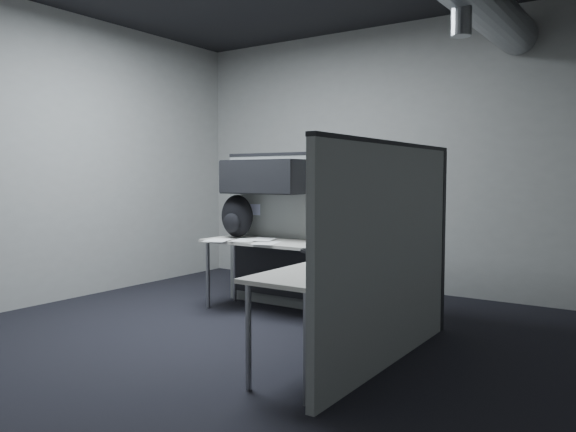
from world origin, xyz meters
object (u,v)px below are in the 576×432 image
Objects in this scene: desk at (313,262)px; keyboard at (325,250)px; backpack at (237,217)px; phone at (326,263)px; monitor at (393,226)px.

keyboard reaches higher than desk.
desk is at bearing -14.00° from backpack.
keyboard is at bearing 116.76° from phone.
desk is 4.71× the size of monitor.
phone is at bearing -67.89° from keyboard.
monitor is (0.64, 0.28, 0.34)m from desk.
keyboard is at bearing -157.97° from monitor.
monitor is at bearing 86.00° from phone.
monitor reaches higher than keyboard.
monitor is at bearing 23.59° from desk.
phone is 0.59× the size of backpack.
backpack is at bearing 156.12° from monitor.
monitor is 1.16m from phone.
phone reaches higher than keyboard.
desk is 0.77m from monitor.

